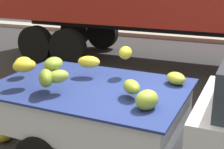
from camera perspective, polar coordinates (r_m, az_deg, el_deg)
The scene contains 2 objects.
curb_strip at distance 13.19m, azimuth 18.33°, elevation 5.86°, with size 80.00×0.80×0.16m, color gray.
fallen_banana_bunch_near_tailgate at distance 5.53m, azimuth -18.51°, elevation -10.15°, with size 0.28×0.22×0.20m, color gold.
Camera 1 is at (0.85, -3.89, 2.61)m, focal length 51.84 mm.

